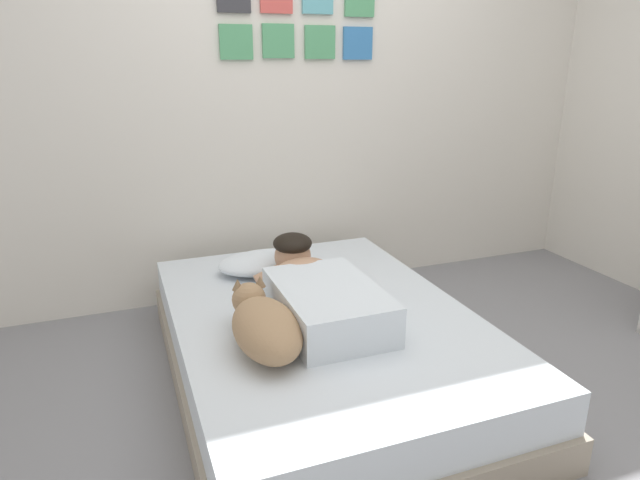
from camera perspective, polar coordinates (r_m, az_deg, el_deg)
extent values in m
plane|color=gray|center=(2.59, 9.11, -16.62)|extent=(12.29, 12.29, 0.00)
cube|color=silver|center=(3.54, -2.50, 14.73)|extent=(4.14, 0.10, 2.50)
cube|color=#4C9966|center=(3.37, -8.63, 19.50)|extent=(0.19, 0.02, 0.19)
cube|color=#4C9966|center=(3.44, -4.32, 19.74)|extent=(0.19, 0.02, 0.19)
cube|color=#4C9966|center=(3.52, -0.01, 19.68)|extent=(0.19, 0.02, 0.19)
cube|color=#3372B2|center=(3.61, 3.90, 19.54)|extent=(0.19, 0.02, 0.19)
cube|color=#4C9966|center=(3.63, 4.10, 23.43)|extent=(0.19, 0.02, 0.19)
cube|color=gray|center=(2.72, 0.20, -12.41)|extent=(1.36, 1.95, 0.16)
cube|color=silver|center=(2.64, 0.21, -9.21)|extent=(1.32, 1.89, 0.18)
ellipsoid|color=silver|center=(3.06, -5.65, -2.30)|extent=(0.52, 0.32, 0.11)
cube|color=silver|center=(2.45, 0.82, -6.73)|extent=(0.42, 0.64, 0.18)
ellipsoid|color=tan|center=(2.74, -1.78, -3.52)|extent=(0.32, 0.20, 0.16)
sphere|color=tan|center=(2.86, -2.83, -1.66)|extent=(0.19, 0.19, 0.19)
ellipsoid|color=black|center=(2.84, -2.85, -0.33)|extent=(0.20, 0.20, 0.10)
cylinder|color=tan|center=(2.84, -4.60, -3.35)|extent=(0.23, 0.07, 0.14)
cylinder|color=tan|center=(2.90, -0.80, -2.85)|extent=(0.23, 0.07, 0.14)
ellipsoid|color=#9E7A56|center=(2.24, -5.52, -9.13)|extent=(0.26, 0.48, 0.20)
sphere|color=#9E7A56|center=(2.45, -7.32, -6.09)|extent=(0.15, 0.15, 0.15)
cone|color=#7E6145|center=(2.44, -8.48, -4.53)|extent=(0.05, 0.05, 0.05)
cone|color=#7E6145|center=(2.46, -6.20, -4.24)|extent=(0.05, 0.05, 0.05)
cylinder|color=#D84C47|center=(2.97, 0.93, -3.18)|extent=(0.09, 0.09, 0.07)
torus|color=#D84C47|center=(2.99, 1.94, -3.03)|extent=(0.05, 0.01, 0.05)
cube|color=black|center=(2.50, -4.30, -8.44)|extent=(0.07, 0.14, 0.01)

